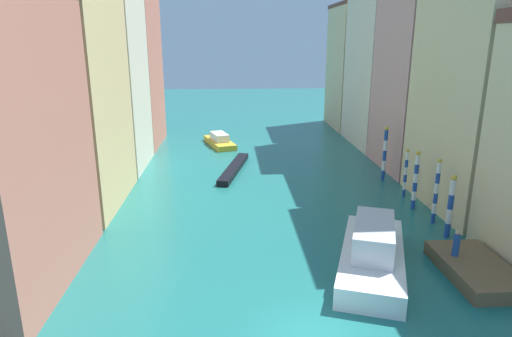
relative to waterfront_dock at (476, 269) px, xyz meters
The scene contains 18 objects.
ground_plane 22.23m from the waterfront_dock, 115.77° to the left, with size 154.00×154.00×0.00m, color #1E6B66.
building_left_1 29.07m from the waterfront_dock, 152.76° to the left, with size 6.76×11.00×19.04m.
building_left_2 34.74m from the waterfront_dock, 136.84° to the left, with size 6.76×9.20×18.22m.
building_left_3 42.01m from the waterfront_dock, 126.81° to the left, with size 6.76×10.38×19.66m.
building_right_1 14.66m from the waterfront_dock, 63.26° to the left, with size 6.76×10.97×18.76m.
building_right_2 23.03m from the waterfront_dock, 75.96° to the left, with size 6.76×9.75×17.50m.
building_right_3 33.40m from the waterfront_dock, 80.58° to the left, with size 6.76×11.48×21.20m.
building_right_4 43.78m from the waterfront_dock, 83.06° to the left, with size 6.76×10.62×16.98m.
waterfront_dock is the anchor object (origin of this frame).
person_on_dock 1.59m from the waterfront_dock, 128.67° to the left, with size 0.36×0.36×1.48m.
mooring_pole_0 5.20m from the waterfront_dock, 80.75° to the left, with size 0.38×0.38×4.14m.
mooring_pole_1 7.46m from the waterfront_dock, 82.58° to the left, with size 0.31×0.31×4.56m.
mooring_pole_2 10.06m from the waterfront_dock, 86.28° to the left, with size 0.36×0.36×4.41m.
mooring_pole_3 12.64m from the waterfront_dock, 85.61° to the left, with size 0.28×0.28×3.92m.
mooring_pole_4 17.04m from the waterfront_dock, 87.47° to the left, with size 0.36×0.36×4.87m.
vaporetto_white 5.41m from the waterfront_dock, 167.89° to the left, with size 6.05×9.70×2.69m.
gondola_black 24.12m from the waterfront_dock, 121.31° to the left, with size 3.16×9.93×0.54m.
motorboat_0 34.70m from the waterfront_dock, 114.00° to the left, with size 4.12×7.22×1.47m.
Camera 1 is at (-3.25, -15.84, 12.02)m, focal length 31.14 mm.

